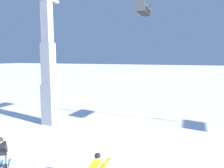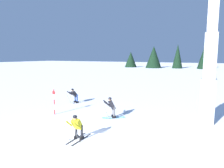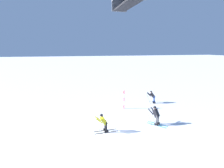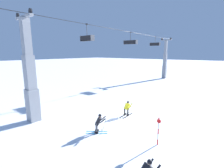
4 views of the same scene
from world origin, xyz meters
name	(u,v)px [view 1 (image 1 of 4)]	position (x,y,z in m)	size (l,w,h in m)	color
skier_carving_main	(94,168)	(0.94, 0.33, 0.80)	(1.77, 0.72, 1.53)	black
lift_tower_near	(49,72)	(-5.38, 6.16, 3.81)	(0.91, 2.71, 9.30)	gray
chairlift_seat_nearest	(142,8)	(1.27, 6.16, 7.63)	(0.61, 1.80, 1.90)	black
skier_distant_downhill	(1,151)	(-3.34, 0.11, 0.86)	(1.40, 1.59, 1.63)	#198CCC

